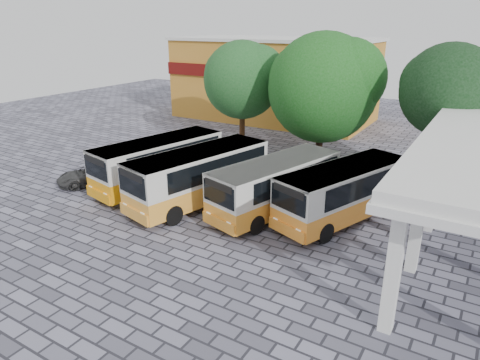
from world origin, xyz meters
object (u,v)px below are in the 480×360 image
Objects in this scene: bus_centre_right at (276,183)px; bus_far_right at (344,190)px; parked_car at (91,175)px; bus_centre_left at (199,174)px; bus_far_left at (159,160)px.

bus_centre_right is 0.99× the size of bus_far_right.
parked_car is at bearing -148.46° from bus_far_right.
bus_centre_left reaches higher than bus_far_right.
bus_far_left is at bearing -178.41° from bus_centre_left.
bus_centre_right is at bearing 39.46° from parked_car.
parked_car is (-12.13, -2.16, -1.10)m from bus_centre_right.
bus_centre_left is 8.05m from parked_car.
bus_far_left is 2.10× the size of parked_car.
bus_centre_left reaches higher than bus_far_left.
parked_car is (-7.89, -1.03, -1.22)m from bus_centre_left.
bus_far_left is 1.02× the size of bus_far_right.
bus_centre_right is at bearing 14.47° from bus_far_left.
bus_far_left reaches higher than bus_far_right.
parked_car is at bearing -144.94° from bus_far_left.
bus_far_right is 15.92m from parked_car.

